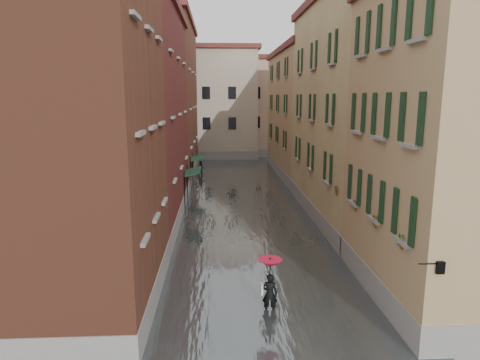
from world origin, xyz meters
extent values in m
plane|color=#575759|center=(0.00, 0.00, 0.00)|extent=(120.00, 120.00, 0.00)
cube|color=#51575A|center=(0.00, 13.00, 0.10)|extent=(10.00, 60.00, 0.20)
cube|color=brown|center=(-7.00, -2.00, 6.50)|extent=(6.00, 8.00, 13.00)
cube|color=#5B1F1C|center=(-7.00, 9.00, 6.25)|extent=(6.00, 14.00, 12.50)
cube|color=brown|center=(-7.00, 24.00, 7.00)|extent=(6.00, 16.00, 14.00)
cube|color=#A58055|center=(7.00, -2.00, 5.75)|extent=(6.00, 8.00, 11.50)
cube|color=tan|center=(7.00, 9.00, 6.50)|extent=(6.00, 14.00, 13.00)
cube|color=#A58055|center=(7.00, 24.00, 5.75)|extent=(6.00, 16.00, 11.50)
cube|color=#BFB497|center=(-3.00, 38.00, 6.50)|extent=(12.00, 9.00, 13.00)
cube|color=tan|center=(6.00, 40.00, 6.00)|extent=(10.00, 9.00, 12.00)
cube|color=#163322|center=(-3.45, 12.22, 2.55)|extent=(1.09, 2.75, 0.31)
cylinder|color=black|center=(-3.95, 10.84, 1.40)|extent=(0.06, 0.06, 2.80)
cylinder|color=black|center=(-3.95, 13.59, 1.40)|extent=(0.06, 0.06, 2.80)
cube|color=#163322|center=(-3.45, 18.85, 2.55)|extent=(1.09, 2.75, 0.31)
cylinder|color=black|center=(-3.95, 17.48, 1.40)|extent=(0.06, 0.06, 2.80)
cylinder|color=black|center=(-3.95, 20.22, 1.40)|extent=(0.06, 0.06, 2.80)
cylinder|color=black|center=(4.05, -6.00, 3.10)|extent=(0.60, 0.05, 0.05)
cube|color=black|center=(4.35, -6.00, 3.00)|extent=(0.22, 0.22, 0.35)
cube|color=beige|center=(4.35, -6.00, 3.00)|extent=(0.14, 0.14, 0.24)
cube|color=#9A4D32|center=(4.12, -4.34, 3.15)|extent=(0.22, 0.85, 0.18)
imported|color=#265926|center=(4.12, -4.34, 3.57)|extent=(0.59, 0.51, 0.66)
cube|color=#9A4D32|center=(4.12, -2.12, 3.15)|extent=(0.22, 0.85, 0.18)
imported|color=#265926|center=(4.12, -2.12, 3.57)|extent=(0.59, 0.51, 0.66)
cube|color=#9A4D32|center=(4.12, 0.14, 3.15)|extent=(0.22, 0.85, 0.18)
imported|color=#265926|center=(4.12, 0.14, 3.57)|extent=(0.59, 0.51, 0.66)
cube|color=#9A4D32|center=(4.12, 3.01, 3.15)|extent=(0.22, 0.85, 0.18)
imported|color=#265926|center=(4.12, 3.01, 3.57)|extent=(0.59, 0.51, 0.66)
imported|color=black|center=(0.05, -2.84, 0.76)|extent=(0.59, 0.43, 1.52)
cube|color=beige|center=(-0.23, -2.79, 0.95)|extent=(0.08, 0.30, 0.38)
cylinder|color=black|center=(0.05, -2.84, 1.35)|extent=(0.02, 0.02, 1.00)
cone|color=red|center=(0.05, -2.84, 1.92)|extent=(0.88, 0.88, 0.28)
imported|color=black|center=(-3.31, 23.57, 0.79)|extent=(0.95, 0.86, 1.59)
camera|label=1|loc=(-1.73, -16.80, 7.63)|focal=32.00mm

